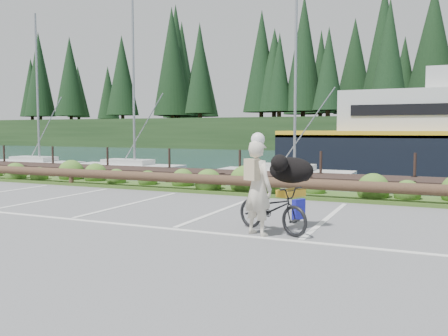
# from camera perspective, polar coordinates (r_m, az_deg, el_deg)

# --- Properties ---
(ground) EXTENTS (72.00, 72.00, 0.00)m
(ground) POSITION_cam_1_polar(r_m,az_deg,el_deg) (9.88, -5.19, -6.90)
(ground) COLOR #5D5E60
(harbor_backdrop) EXTENTS (170.00, 160.00, 30.00)m
(harbor_backdrop) POSITION_cam_1_polar(r_m,az_deg,el_deg) (87.10, 21.13, 2.99)
(harbor_backdrop) COLOR #19323D
(harbor_backdrop) RESTS_ON ground
(vegetation_strip) EXTENTS (34.00, 1.60, 0.10)m
(vegetation_strip) POSITION_cam_1_polar(r_m,az_deg,el_deg) (14.66, 4.96, -2.93)
(vegetation_strip) COLOR #3D5B21
(vegetation_strip) RESTS_ON ground
(log_rail) EXTENTS (32.00, 0.30, 0.60)m
(log_rail) POSITION_cam_1_polar(r_m,az_deg,el_deg) (14.01, 4.02, -3.48)
(log_rail) COLOR #443021
(log_rail) RESTS_ON ground
(bicycle) EXTENTS (1.82, 1.26, 0.91)m
(bicycle) POSITION_cam_1_polar(r_m,az_deg,el_deg) (9.20, 5.80, -4.89)
(bicycle) COLOR black
(bicycle) RESTS_ON ground
(cyclist) EXTENTS (0.76, 0.65, 1.77)m
(cyclist) POSITION_cam_1_polar(r_m,az_deg,el_deg) (8.84, 4.06, -2.42)
(cyclist) COLOR beige
(cyclist) RESTS_ON ground
(dog) EXTENTS (0.77, 1.00, 0.52)m
(dog) POSITION_cam_1_polar(r_m,az_deg,el_deg) (9.52, 8.09, -0.26)
(dog) COLOR black
(dog) RESTS_ON bicycle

